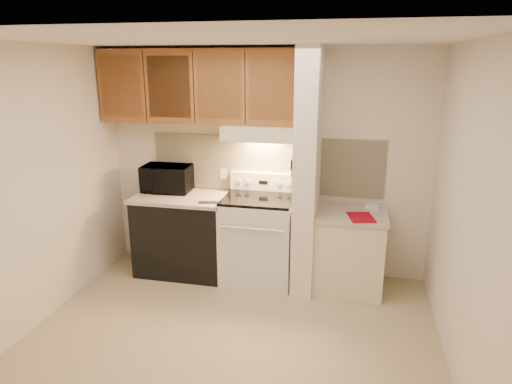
% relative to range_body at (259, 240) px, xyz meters
% --- Properties ---
extents(floor, '(3.60, 3.60, 0.00)m').
position_rel_range_body_xyz_m(floor, '(0.00, -1.16, -0.46)').
color(floor, tan).
rests_on(floor, ground).
extents(ceiling, '(3.60, 3.60, 0.00)m').
position_rel_range_body_xyz_m(ceiling, '(0.00, -1.16, 2.04)').
color(ceiling, white).
rests_on(ceiling, wall_back).
extents(wall_back, '(3.60, 2.50, 0.02)m').
position_rel_range_body_xyz_m(wall_back, '(0.00, 0.34, 0.79)').
color(wall_back, silver).
rests_on(wall_back, floor).
extents(wall_left, '(0.02, 3.00, 2.50)m').
position_rel_range_body_xyz_m(wall_left, '(-1.80, -1.16, 0.79)').
color(wall_left, silver).
rests_on(wall_left, floor).
extents(wall_right, '(0.02, 3.00, 2.50)m').
position_rel_range_body_xyz_m(wall_right, '(1.80, -1.16, 0.79)').
color(wall_right, silver).
rests_on(wall_right, floor).
extents(backsplash, '(2.60, 0.02, 0.63)m').
position_rel_range_body_xyz_m(backsplash, '(0.00, 0.33, 0.78)').
color(backsplash, beige).
rests_on(backsplash, wall_back).
extents(range_body, '(0.76, 0.65, 0.92)m').
position_rel_range_body_xyz_m(range_body, '(0.00, 0.00, 0.00)').
color(range_body, silver).
rests_on(range_body, floor).
extents(oven_window, '(0.50, 0.01, 0.30)m').
position_rel_range_body_xyz_m(oven_window, '(0.00, -0.32, 0.04)').
color(oven_window, black).
rests_on(oven_window, range_body).
extents(oven_handle, '(0.65, 0.02, 0.02)m').
position_rel_range_body_xyz_m(oven_handle, '(0.00, -0.35, 0.26)').
color(oven_handle, silver).
rests_on(oven_handle, range_body).
extents(cooktop, '(0.74, 0.64, 0.03)m').
position_rel_range_body_xyz_m(cooktop, '(0.00, 0.00, 0.48)').
color(cooktop, black).
rests_on(cooktop, range_body).
extents(range_backguard, '(0.76, 0.08, 0.20)m').
position_rel_range_body_xyz_m(range_backguard, '(0.00, 0.28, 0.59)').
color(range_backguard, silver).
rests_on(range_backguard, range_body).
extents(range_display, '(0.10, 0.01, 0.04)m').
position_rel_range_body_xyz_m(range_display, '(0.00, 0.24, 0.59)').
color(range_display, black).
rests_on(range_display, range_backguard).
extents(range_knob_left_outer, '(0.05, 0.02, 0.05)m').
position_rel_range_body_xyz_m(range_knob_left_outer, '(-0.28, 0.24, 0.59)').
color(range_knob_left_outer, silver).
rests_on(range_knob_left_outer, range_backguard).
extents(range_knob_left_inner, '(0.05, 0.02, 0.05)m').
position_rel_range_body_xyz_m(range_knob_left_inner, '(-0.18, 0.24, 0.59)').
color(range_knob_left_inner, silver).
rests_on(range_knob_left_inner, range_backguard).
extents(range_knob_right_inner, '(0.05, 0.02, 0.05)m').
position_rel_range_body_xyz_m(range_knob_right_inner, '(0.18, 0.24, 0.59)').
color(range_knob_right_inner, silver).
rests_on(range_knob_right_inner, range_backguard).
extents(range_knob_right_outer, '(0.05, 0.02, 0.05)m').
position_rel_range_body_xyz_m(range_knob_right_outer, '(0.28, 0.24, 0.59)').
color(range_knob_right_outer, silver).
rests_on(range_knob_right_outer, range_backguard).
extents(dishwasher_front, '(1.00, 0.63, 0.87)m').
position_rel_range_body_xyz_m(dishwasher_front, '(-0.88, 0.01, -0.03)').
color(dishwasher_front, black).
rests_on(dishwasher_front, floor).
extents(left_countertop, '(1.04, 0.67, 0.04)m').
position_rel_range_body_xyz_m(left_countertop, '(-0.88, 0.01, 0.43)').
color(left_countertop, '#C6B0A0').
rests_on(left_countertop, dishwasher_front).
extents(spoon_rest, '(0.20, 0.10, 0.01)m').
position_rel_range_body_xyz_m(spoon_rest, '(-0.51, -0.19, 0.46)').
color(spoon_rest, black).
rests_on(spoon_rest, left_countertop).
extents(teal_jar, '(0.13, 0.13, 0.11)m').
position_rel_range_body_xyz_m(teal_jar, '(-0.90, 0.23, 0.51)').
color(teal_jar, '#1E6461').
rests_on(teal_jar, left_countertop).
extents(outlet, '(0.08, 0.01, 0.12)m').
position_rel_range_body_xyz_m(outlet, '(-0.48, 0.32, 0.64)').
color(outlet, beige).
rests_on(outlet, backsplash).
extents(microwave, '(0.57, 0.40, 0.30)m').
position_rel_range_body_xyz_m(microwave, '(-1.10, 0.15, 0.60)').
color(microwave, black).
rests_on(microwave, left_countertop).
extents(partition_pillar, '(0.22, 0.70, 2.50)m').
position_rel_range_body_xyz_m(partition_pillar, '(0.51, -0.01, 0.79)').
color(partition_pillar, white).
rests_on(partition_pillar, floor).
extents(pillar_trim, '(0.01, 0.70, 0.04)m').
position_rel_range_body_xyz_m(pillar_trim, '(0.39, -0.01, 0.84)').
color(pillar_trim, brown).
rests_on(pillar_trim, partition_pillar).
extents(knife_strip, '(0.02, 0.42, 0.04)m').
position_rel_range_body_xyz_m(knife_strip, '(0.39, -0.06, 0.86)').
color(knife_strip, black).
rests_on(knife_strip, partition_pillar).
extents(knife_blade_a, '(0.01, 0.03, 0.16)m').
position_rel_range_body_xyz_m(knife_blade_a, '(0.38, -0.21, 0.76)').
color(knife_blade_a, silver).
rests_on(knife_blade_a, knife_strip).
extents(knife_handle_a, '(0.02, 0.02, 0.10)m').
position_rel_range_body_xyz_m(knife_handle_a, '(0.38, -0.22, 0.91)').
color(knife_handle_a, black).
rests_on(knife_handle_a, knife_strip).
extents(knife_blade_b, '(0.01, 0.04, 0.18)m').
position_rel_range_body_xyz_m(knife_blade_b, '(0.38, -0.14, 0.75)').
color(knife_blade_b, silver).
rests_on(knife_blade_b, knife_strip).
extents(knife_handle_b, '(0.02, 0.02, 0.10)m').
position_rel_range_body_xyz_m(knife_handle_b, '(0.38, -0.12, 0.91)').
color(knife_handle_b, black).
rests_on(knife_handle_b, knife_strip).
extents(knife_blade_c, '(0.01, 0.04, 0.20)m').
position_rel_range_body_xyz_m(knife_blade_c, '(0.38, -0.06, 0.74)').
color(knife_blade_c, silver).
rests_on(knife_blade_c, knife_strip).
extents(knife_handle_c, '(0.02, 0.02, 0.10)m').
position_rel_range_body_xyz_m(knife_handle_c, '(0.38, -0.05, 0.91)').
color(knife_handle_c, black).
rests_on(knife_handle_c, knife_strip).
extents(knife_blade_d, '(0.01, 0.04, 0.16)m').
position_rel_range_body_xyz_m(knife_blade_d, '(0.38, 0.02, 0.76)').
color(knife_blade_d, silver).
rests_on(knife_blade_d, knife_strip).
extents(knife_handle_d, '(0.02, 0.02, 0.10)m').
position_rel_range_body_xyz_m(knife_handle_d, '(0.38, 0.04, 0.91)').
color(knife_handle_d, black).
rests_on(knife_handle_d, knife_strip).
extents(knife_blade_e, '(0.01, 0.04, 0.18)m').
position_rel_range_body_xyz_m(knife_blade_e, '(0.38, 0.11, 0.75)').
color(knife_blade_e, silver).
rests_on(knife_blade_e, knife_strip).
extents(knife_handle_e, '(0.02, 0.02, 0.10)m').
position_rel_range_body_xyz_m(knife_handle_e, '(0.38, 0.11, 0.91)').
color(knife_handle_e, black).
rests_on(knife_handle_e, knife_strip).
extents(oven_mitt, '(0.03, 0.10, 0.25)m').
position_rel_range_body_xyz_m(oven_mitt, '(0.38, 0.17, 0.68)').
color(oven_mitt, gray).
rests_on(oven_mitt, partition_pillar).
extents(right_cab_base, '(0.70, 0.60, 0.81)m').
position_rel_range_body_xyz_m(right_cab_base, '(0.97, -0.01, -0.06)').
color(right_cab_base, beige).
rests_on(right_cab_base, floor).
extents(right_countertop, '(0.74, 0.64, 0.04)m').
position_rel_range_body_xyz_m(right_countertop, '(0.97, -0.01, 0.37)').
color(right_countertop, '#C6B0A0').
rests_on(right_countertop, right_cab_base).
extents(red_folder, '(0.30, 0.36, 0.01)m').
position_rel_range_body_xyz_m(red_folder, '(1.07, -0.16, 0.40)').
color(red_folder, '#9B0419').
rests_on(red_folder, right_countertop).
extents(white_box, '(0.16, 0.13, 0.04)m').
position_rel_range_body_xyz_m(white_box, '(1.19, 0.17, 0.41)').
color(white_box, white).
rests_on(white_box, right_countertop).
extents(range_hood, '(0.78, 0.44, 0.15)m').
position_rel_range_body_xyz_m(range_hood, '(0.00, 0.12, 1.17)').
color(range_hood, beige).
rests_on(range_hood, upper_cabinets).
extents(hood_lip, '(0.78, 0.04, 0.06)m').
position_rel_range_body_xyz_m(hood_lip, '(0.00, -0.08, 1.12)').
color(hood_lip, beige).
rests_on(hood_lip, range_hood).
extents(upper_cabinets, '(2.18, 0.33, 0.77)m').
position_rel_range_body_xyz_m(upper_cabinets, '(-0.69, 0.17, 1.62)').
color(upper_cabinets, brown).
rests_on(upper_cabinets, wall_back).
extents(cab_door_a, '(0.46, 0.01, 0.63)m').
position_rel_range_body_xyz_m(cab_door_a, '(-1.51, 0.01, 1.62)').
color(cab_door_a, brown).
rests_on(cab_door_a, upper_cabinets).
extents(cab_gap_a, '(0.01, 0.01, 0.73)m').
position_rel_range_body_xyz_m(cab_gap_a, '(-1.23, 0.01, 1.62)').
color(cab_gap_a, black).
rests_on(cab_gap_a, upper_cabinets).
extents(cab_door_b, '(0.46, 0.01, 0.63)m').
position_rel_range_body_xyz_m(cab_door_b, '(-0.96, 0.01, 1.62)').
color(cab_door_b, brown).
rests_on(cab_door_b, upper_cabinets).
extents(cab_gap_b, '(0.01, 0.01, 0.73)m').
position_rel_range_body_xyz_m(cab_gap_b, '(-0.69, 0.01, 1.62)').
color(cab_gap_b, black).
rests_on(cab_gap_b, upper_cabinets).
extents(cab_door_c, '(0.46, 0.01, 0.63)m').
position_rel_range_body_xyz_m(cab_door_c, '(-0.42, 0.01, 1.62)').
color(cab_door_c, brown).
rests_on(cab_door_c, upper_cabinets).
extents(cab_gap_c, '(0.01, 0.01, 0.73)m').
position_rel_range_body_xyz_m(cab_gap_c, '(-0.14, 0.01, 1.62)').
color(cab_gap_c, black).
rests_on(cab_gap_c, upper_cabinets).
extents(cab_door_d, '(0.46, 0.01, 0.63)m').
position_rel_range_body_xyz_m(cab_door_d, '(0.13, 0.01, 1.62)').
color(cab_door_d, brown).
rests_on(cab_door_d, upper_cabinets).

